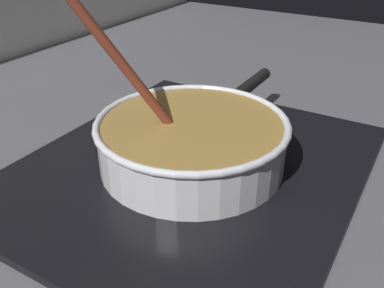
% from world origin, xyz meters
% --- Properties ---
extents(ground, '(2.40, 1.60, 0.04)m').
position_xyz_m(ground, '(0.00, 0.00, -0.02)').
color(ground, '#4C4C51').
extents(hob_plate, '(0.56, 0.48, 0.01)m').
position_xyz_m(hob_plate, '(0.05, 0.07, 0.01)').
color(hob_plate, black).
rests_on(hob_plate, ground).
extents(burner_ring, '(0.18, 0.18, 0.01)m').
position_xyz_m(burner_ring, '(0.05, 0.07, 0.02)').
color(burner_ring, '#592D0C').
rests_on(burner_ring, hob_plate).
extents(spare_burner, '(0.15, 0.15, 0.01)m').
position_xyz_m(spare_burner, '(0.23, 0.07, 0.01)').
color(spare_burner, '#262628').
rests_on(spare_burner, hob_plate).
extents(cooking_pan, '(0.43, 0.29, 0.29)m').
position_xyz_m(cooking_pan, '(0.05, 0.08, 0.05)').
color(cooking_pan, silver).
rests_on(cooking_pan, hob_plate).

